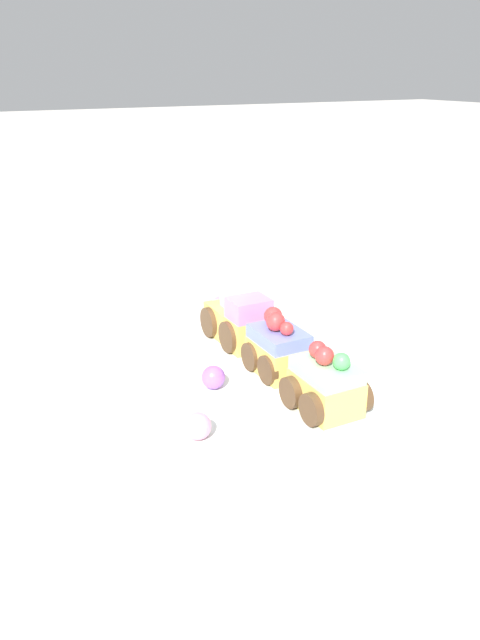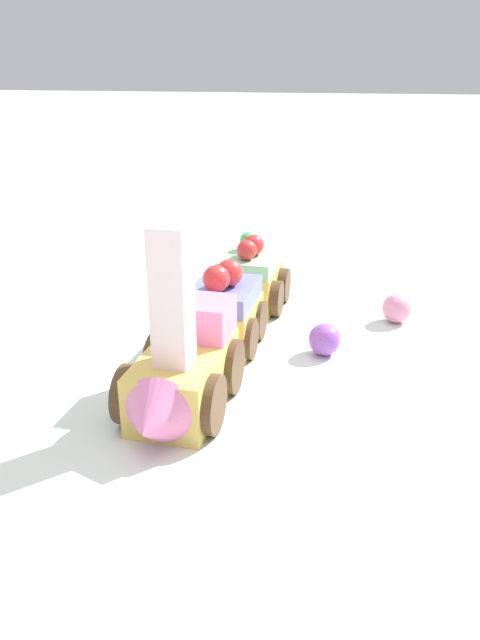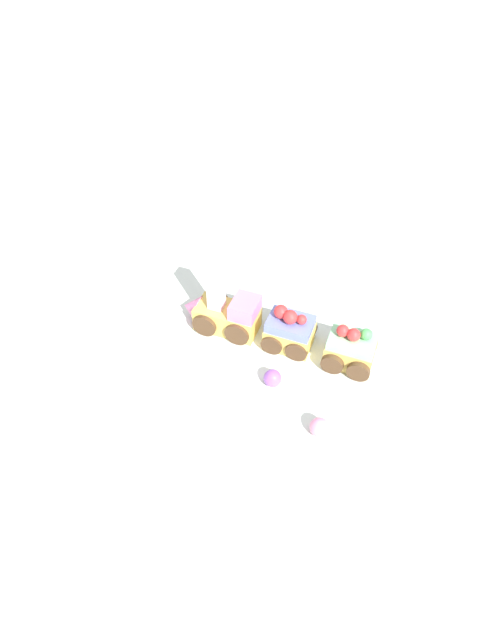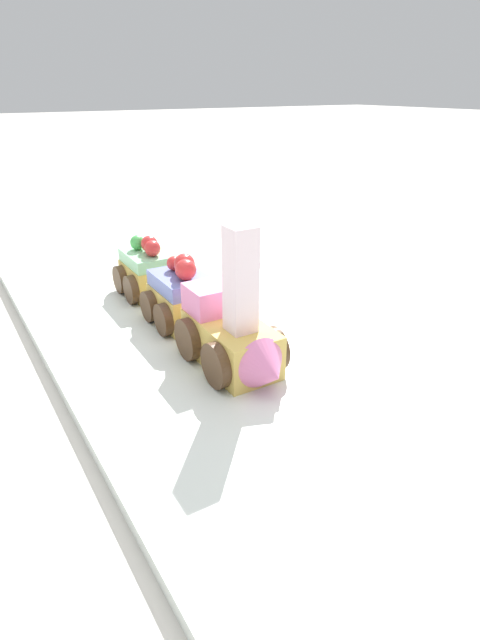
# 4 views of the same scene
# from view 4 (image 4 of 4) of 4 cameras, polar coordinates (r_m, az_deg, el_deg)

# --- Properties ---
(ground_plane) EXTENTS (10.00, 10.00, 0.00)m
(ground_plane) POSITION_cam_4_polar(r_m,az_deg,el_deg) (0.52, -2.79, -1.73)
(ground_plane) COLOR beige
(display_board) EXTENTS (0.82, 0.33, 0.01)m
(display_board) POSITION_cam_4_polar(r_m,az_deg,el_deg) (0.51, -2.81, -1.14)
(display_board) COLOR silver
(display_board) RESTS_ON ground_plane
(cake_train_locomotive) EXTENTS (0.12, 0.07, 0.13)m
(cake_train_locomotive) POSITION_cam_4_polar(r_m,az_deg,el_deg) (0.42, -0.63, -1.68)
(cake_train_locomotive) COLOR #E0BC56
(cake_train_locomotive) RESTS_ON display_board
(cake_car_blueberry) EXTENTS (0.07, 0.07, 0.07)m
(cake_car_blueberry) POSITION_cam_4_polar(r_m,az_deg,el_deg) (0.51, -6.63, 2.61)
(cake_car_blueberry) COLOR #E0BC56
(cake_car_blueberry) RESTS_ON display_board
(cake_car_mint) EXTENTS (0.07, 0.07, 0.07)m
(cake_car_mint) POSITION_cam_4_polar(r_m,az_deg,el_deg) (0.59, -10.38, 5.40)
(cake_car_mint) COLOR #E0BC56
(cake_car_mint) RESTS_ON display_board
(gumball_purple) EXTENTS (0.03, 0.03, 0.03)m
(gumball_purple) POSITION_cam_4_polar(r_m,az_deg,el_deg) (0.55, 0.96, 2.94)
(gumball_purple) COLOR #9956C6
(gumball_purple) RESTS_ON display_board
(gumball_pink) EXTENTS (0.03, 0.03, 0.03)m
(gumball_pink) POSITION_cam_4_polar(r_m,az_deg,el_deg) (0.64, 1.24, 6.25)
(gumball_pink) COLOR pink
(gumball_pink) RESTS_ON display_board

